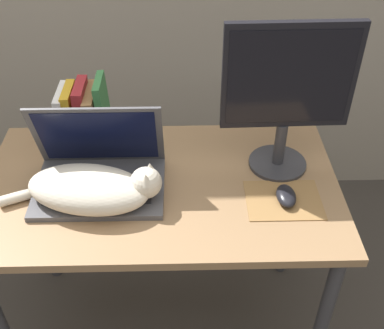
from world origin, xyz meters
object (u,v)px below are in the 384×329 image
object	(u,v)px
external_monitor	(288,92)
computer_mouse	(286,196)
laptop	(99,172)
cat	(93,188)
book_row	(84,115)

from	to	relation	value
external_monitor	computer_mouse	xyz separation A→B (m)	(-0.00, -0.17, -0.25)
laptop	external_monitor	xyz separation A→B (m)	(0.56, 0.09, 0.22)
external_monitor	cat	bearing A→B (deg)	-163.51
laptop	external_monitor	world-z (taller)	external_monitor
laptop	computer_mouse	xyz separation A→B (m)	(0.56, -0.09, -0.03)
laptop	cat	size ratio (longest dim) A/B	0.80
computer_mouse	book_row	bearing A→B (deg)	153.25
laptop	external_monitor	distance (m)	0.61
external_monitor	computer_mouse	size ratio (longest dim) A/B	5.02
cat	external_monitor	distance (m)	0.63
computer_mouse	book_row	xyz separation A→B (m)	(-0.63, 0.32, 0.08)
cat	book_row	world-z (taller)	book_row
laptop	cat	bearing A→B (deg)	-94.81
external_monitor	book_row	size ratio (longest dim) A/B	2.04
external_monitor	computer_mouse	bearing A→B (deg)	-91.09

